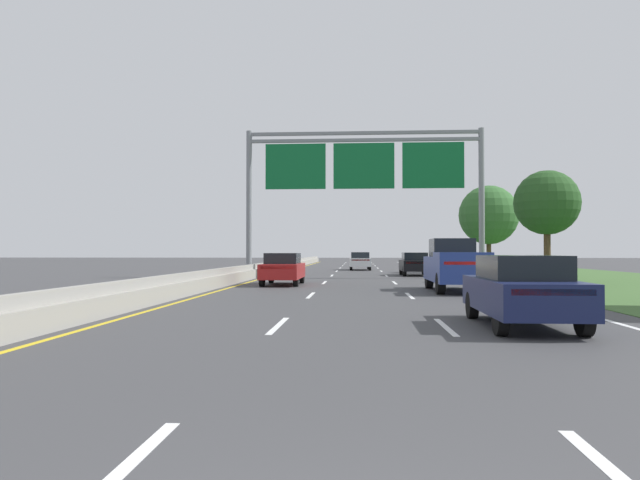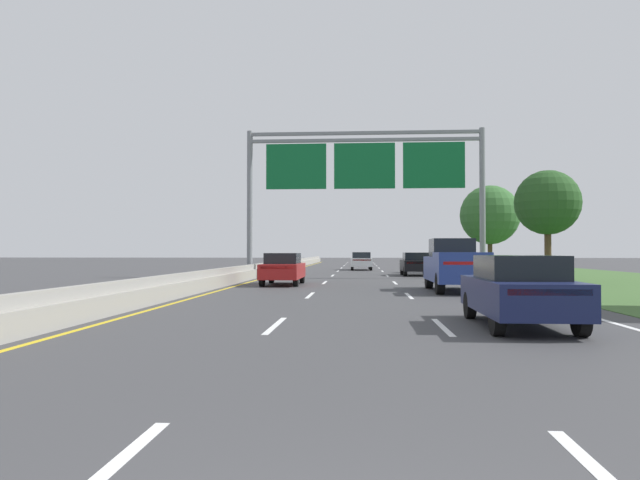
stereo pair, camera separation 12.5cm
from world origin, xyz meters
name	(u,v)px [view 1 (the left image)]	position (x,y,z in m)	size (l,w,h in m)	color
ground_plane	(359,277)	(0.00, 35.00, 0.00)	(220.00, 220.00, 0.00)	#3D3D3F
lane_striping	(359,277)	(0.00, 34.54, 0.00)	(11.96, 106.00, 0.01)	white
grass_verge_right	(584,278)	(13.95, 35.00, 0.01)	(14.00, 110.00, 0.02)	#3D602D
median_barrier_concrete	(257,271)	(-6.60, 35.00, 0.35)	(0.60, 110.00, 0.85)	#99968E
overhead_sign_gantry	(364,172)	(0.30, 34.59, 6.66)	(15.06, 0.42, 9.39)	gray
pickup_truck_blue	(455,265)	(3.95, 22.17, 1.07)	(2.00, 5.40, 2.20)	navy
car_white_centre_lane_sedan	(360,261)	(0.10, 49.57, 0.82)	(1.91, 4.44, 1.57)	silver
car_black_right_lane_sedan	(414,264)	(3.78, 38.00, 0.82)	(1.84, 4.41, 1.57)	black
car_red_left_lane_sedan	(283,268)	(-3.78, 26.29, 0.82)	(1.83, 4.40, 1.57)	maroon
car_navy_right_lane_sedan	(522,289)	(3.54, 10.66, 0.82)	(1.85, 4.41, 1.57)	#161E47
roadside_tree_mid	(547,203)	(10.16, 29.97, 4.28)	(3.50, 3.50, 6.05)	#4C3823
roadside_tree_far	(489,215)	(10.06, 43.76, 4.47)	(4.59, 4.59, 6.77)	#4C3823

